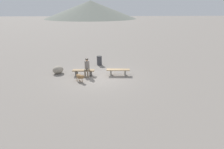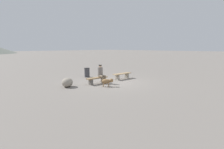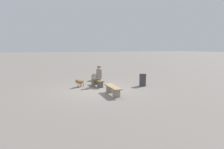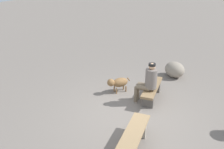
% 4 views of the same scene
% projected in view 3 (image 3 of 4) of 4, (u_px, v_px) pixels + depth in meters
% --- Properties ---
extents(ground, '(210.00, 210.00, 0.06)m').
position_uv_depth(ground, '(98.00, 90.00, 11.15)').
color(ground, gray).
extents(bench_left, '(1.72, 0.54, 0.46)m').
position_uv_depth(bench_left, '(113.00, 89.00, 9.94)').
color(bench_left, gray).
rests_on(bench_left, ground).
extents(bench_right, '(1.62, 0.49, 0.44)m').
position_uv_depth(bench_right, '(98.00, 81.00, 12.27)').
color(bench_right, '#605B56').
rests_on(bench_right, ground).
extents(seated_person, '(0.39, 0.66, 1.30)m').
position_uv_depth(seated_person, '(98.00, 75.00, 11.92)').
color(seated_person, slate).
rests_on(seated_person, ground).
extents(dog, '(0.65, 0.69, 0.53)m').
position_uv_depth(dog, '(80.00, 81.00, 11.93)').
color(dog, olive).
rests_on(dog, ground).
extents(trash_bin, '(0.45, 0.45, 0.77)m').
position_uv_depth(trash_bin, '(143.00, 80.00, 12.26)').
color(trash_bin, '#38383D').
rests_on(trash_bin, ground).
extents(boulder, '(1.06, 1.04, 0.58)m').
position_uv_depth(boulder, '(97.00, 77.00, 14.29)').
color(boulder, gray).
rests_on(boulder, ground).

